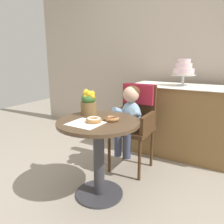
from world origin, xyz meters
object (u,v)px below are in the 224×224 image
(tiered_cake_stand, at_px, (184,70))
(seated_child, at_px, (130,113))
(wicker_chair, at_px, (135,113))
(cafe_table, at_px, (99,144))
(flower_vase, at_px, (89,102))
(donut_front, at_px, (112,118))
(donut_mid, at_px, (94,120))

(tiered_cake_stand, bearing_deg, seated_child, -115.08)
(wicker_chair, distance_m, seated_child, 0.16)
(cafe_table, relative_size, flower_vase, 3.05)
(donut_front, relative_size, flower_vase, 0.53)
(wicker_chair, height_order, flower_vase, flower_vase)
(seated_child, distance_m, flower_vase, 0.49)
(seated_child, height_order, donut_mid, seated_child)
(donut_mid, height_order, flower_vase, flower_vase)
(wicker_chair, bearing_deg, cafe_table, -98.62)
(seated_child, xyz_separation_m, donut_front, (0.05, -0.47, 0.06))
(seated_child, bearing_deg, cafe_table, -94.70)
(flower_vase, xyz_separation_m, tiered_cake_stand, (0.60, 1.17, 0.26))
(donut_mid, height_order, tiered_cake_stand, tiered_cake_stand)
(seated_child, bearing_deg, wicker_chair, 90.00)
(seated_child, bearing_deg, donut_mid, -93.97)
(cafe_table, xyz_separation_m, donut_front, (0.10, 0.06, 0.23))
(seated_child, distance_m, donut_front, 0.48)
(wicker_chair, relative_size, tiered_cake_stand, 2.91)
(cafe_table, relative_size, donut_mid, 5.34)
(flower_vase, relative_size, tiered_cake_stand, 0.72)
(wicker_chair, height_order, donut_mid, wicker_chair)
(wicker_chair, xyz_separation_m, flower_vase, (-0.24, -0.56, 0.20))
(donut_front, height_order, donut_mid, donut_mid)
(cafe_table, distance_m, wicker_chair, 0.70)
(seated_child, bearing_deg, tiered_cake_stand, 64.92)
(cafe_table, xyz_separation_m, flower_vase, (-0.19, 0.13, 0.33))
(donut_front, bearing_deg, flower_vase, 165.78)
(cafe_table, height_order, tiered_cake_stand, tiered_cake_stand)
(cafe_table, bearing_deg, donut_mid, -88.26)
(flower_vase, bearing_deg, seated_child, 59.15)
(cafe_table, relative_size, tiered_cake_stand, 2.19)
(wicker_chair, distance_m, donut_front, 0.64)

